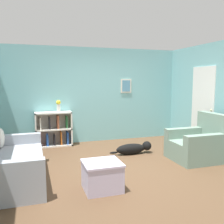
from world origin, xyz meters
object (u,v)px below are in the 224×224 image
object	(u,v)px
bookshelf	(54,130)
coffee_table	(102,175)
couch	(11,165)
recliner_chair	(199,144)
vase	(58,105)
dog	(134,148)

from	to	relation	value
bookshelf	coffee_table	distance (m)	3.00
couch	recliner_chair	world-z (taller)	recliner_chair
bookshelf	recliner_chair	world-z (taller)	recliner_chair
vase	bookshelf	bearing A→B (deg)	171.02
couch	recliner_chair	bearing A→B (deg)	0.36
coffee_table	recliner_chair	bearing A→B (deg)	18.73
bookshelf	coffee_table	xyz separation A→B (m)	(0.49, -2.95, -0.19)
couch	bookshelf	xyz separation A→B (m)	(0.89, 2.16, 0.13)
coffee_table	bookshelf	bearing A→B (deg)	99.46
dog	coffee_table	bearing A→B (deg)	-127.06
couch	recliner_chair	size ratio (longest dim) A/B	1.85
vase	couch	bearing A→B (deg)	-115.74
bookshelf	couch	bearing A→B (deg)	-112.42
bookshelf	dog	distance (m)	2.19
bookshelf	recliner_chair	xyz separation A→B (m)	(2.90, -2.14, -0.09)
coffee_table	vase	size ratio (longest dim) A/B	1.91
recliner_chair	coffee_table	size ratio (longest dim) A/B	1.79
couch	coffee_table	size ratio (longest dim) A/B	3.30
couch	coffee_table	distance (m)	1.59
coffee_table	dog	world-z (taller)	coffee_table
recliner_chair	dog	xyz separation A→B (m)	(-1.18, 0.80, -0.20)
couch	dog	size ratio (longest dim) A/B	1.89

